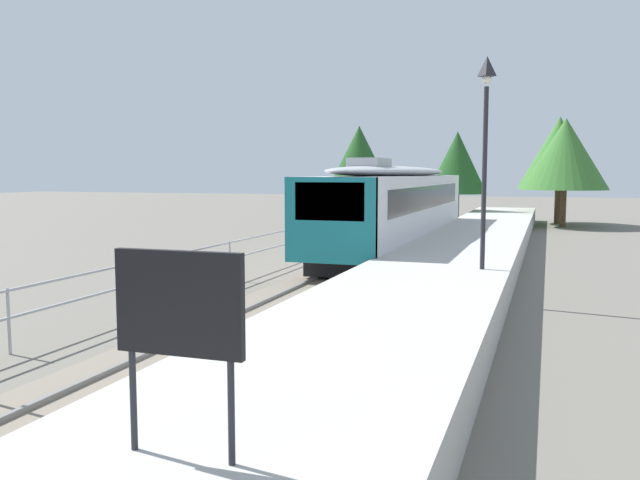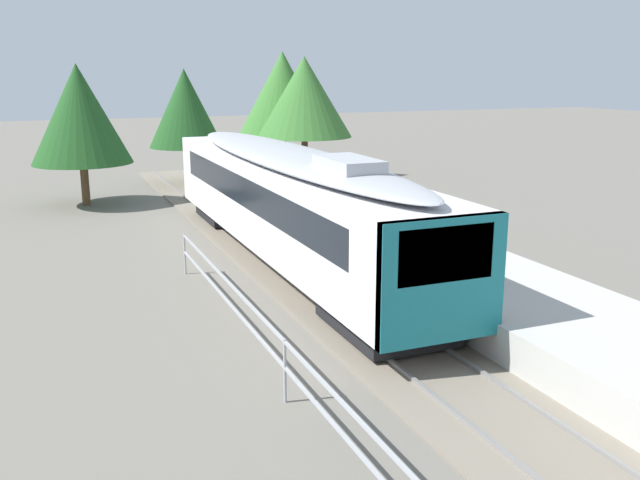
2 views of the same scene
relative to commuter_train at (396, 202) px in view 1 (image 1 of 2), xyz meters
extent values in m
plane|color=#6B665B|center=(-3.00, -7.95, -2.14)|extent=(160.00, 160.00, 0.00)
cube|color=slate|center=(0.00, -7.95, -2.11)|extent=(3.20, 60.00, 0.06)
cube|color=slate|center=(-0.72, -7.95, -2.04)|extent=(0.08, 60.00, 0.08)
cube|color=slate|center=(0.72, -7.95, -2.04)|extent=(0.08, 60.00, 0.08)
cube|color=silver|center=(0.00, 0.11, -0.18)|extent=(2.80, 18.29, 2.55)
cube|color=#19757F|center=(0.00, -8.94, -0.18)|extent=(2.80, 0.24, 2.55)
cube|color=black|center=(0.00, -9.02, 0.38)|extent=(2.13, 0.08, 1.12)
cube|color=black|center=(0.00, 0.11, 0.23)|extent=(2.82, 15.37, 0.92)
ellipsoid|color=#A8AAAF|center=(0.00, 0.11, 1.28)|extent=(2.69, 17.56, 0.44)
cube|color=#A8AAAF|center=(0.00, -4.47, 1.56)|extent=(1.10, 2.20, 0.36)
cube|color=#EAE5C6|center=(0.00, -9.01, -1.17)|extent=(1.00, 0.10, 0.20)
cube|color=black|center=(0.00, -6.64, -1.73)|extent=(2.24, 3.20, 0.55)
cube|color=black|center=(0.00, 6.85, -1.73)|extent=(2.24, 3.20, 0.55)
cube|color=#B7B5AD|center=(3.25, -7.95, -1.69)|extent=(3.90, 60.00, 0.90)
cylinder|color=#232328|center=(4.50, -10.18, 1.06)|extent=(0.12, 0.12, 4.60)
pyramid|color=#232328|center=(4.50, -10.18, 3.86)|extent=(0.34, 0.34, 0.50)
sphere|color=silver|center=(4.50, -10.18, 3.54)|extent=(0.24, 0.24, 0.24)
cylinder|color=#232328|center=(2.64, -22.61, -0.79)|extent=(0.06, 0.06, 0.90)
cylinder|color=#232328|center=(3.60, -22.61, -0.79)|extent=(0.06, 0.06, 0.90)
cube|color=black|center=(3.12, -22.61, 0.11)|extent=(1.20, 0.08, 0.90)
cube|color=#9EA0A5|center=(-3.30, -17.95, -0.94)|extent=(0.05, 36.00, 0.05)
cube|color=#9EA0A5|center=(-3.30, -17.95, -1.46)|extent=(0.05, 36.00, 0.05)
cylinder|color=#9EA0A5|center=(-3.30, -17.95, -1.52)|extent=(0.06, 0.06, 1.25)
cylinder|color=#9EA0A5|center=(-3.30, -8.95, -1.52)|extent=(0.06, 0.06, 1.25)
cylinder|color=#9EA0A5|center=(-3.30, 0.05, -1.52)|extent=(0.06, 0.06, 1.25)
cylinder|color=brown|center=(0.32, 16.80, -1.13)|extent=(0.36, 0.36, 2.02)
cone|color=#1E4C1E|center=(0.32, 16.80, 1.91)|extent=(3.89, 3.89, 4.06)
cylinder|color=brown|center=(6.93, 16.56, -0.97)|extent=(0.36, 0.36, 2.34)
cone|color=#38702D|center=(6.93, 16.56, 2.40)|extent=(5.30, 5.30, 4.40)
cylinder|color=brown|center=(6.61, 19.28, -0.97)|extent=(0.36, 0.36, 2.35)
cone|color=#38702D|center=(6.61, 19.28, 2.56)|extent=(5.20, 5.20, 4.71)
cylinder|color=brown|center=(-5.21, 12.75, -1.19)|extent=(0.36, 0.36, 1.91)
cone|color=#1E4C1E|center=(-5.21, 12.75, 1.96)|extent=(4.41, 4.41, 4.38)
camera|label=1|loc=(6.05, -27.45, 1.20)|focal=37.28mm
camera|label=2|loc=(-7.18, -20.10, 3.85)|focal=39.00mm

